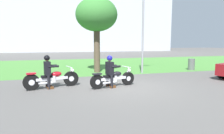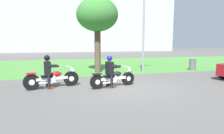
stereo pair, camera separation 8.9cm
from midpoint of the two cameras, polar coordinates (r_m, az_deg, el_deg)
The scene contains 10 objects.
ground at distance 8.24m, azimuth 3.43°, elevation -6.11°, with size 120.00×120.00×0.00m, color #565451.
grass_verge at distance 16.93m, azimuth -6.31°, elevation 0.75°, with size 60.00×12.00×0.01m, color #478438.
stadium_facade at distance 45.97m, azimuth -9.58°, elevation 15.36°, with size 44.05×8.00×16.98m, color #B2B7C1.
motorcycle_lead at distance 8.22m, azimuth 0.73°, elevation -3.44°, with size 2.11×0.82×0.86m.
rider_lead at distance 8.07m, azimuth -0.32°, elevation -0.57°, with size 0.62×0.55×1.38m.
motorcycle_follow at distance 8.42m, azimuth -17.23°, elevation -3.36°, with size 2.25×0.84×0.89m.
rider_follow at distance 8.33m, azimuth -18.47°, elevation -0.57°, with size 0.62×0.55×1.41m.
tree_roadside at distance 12.45m, azimuth -4.25°, elevation 15.19°, with size 2.66×2.66×4.76m.
streetlight_pole at distance 12.13m, azimuth 10.33°, elevation 13.51°, with size 0.96×0.20×5.12m.
trash_can at distance 14.50m, azimuth 23.27°, elevation 0.71°, with size 0.45×0.45×0.80m, color #595E5B.
Camera 2 is at (-2.51, -7.61, 1.90)m, focal length 30.31 mm.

